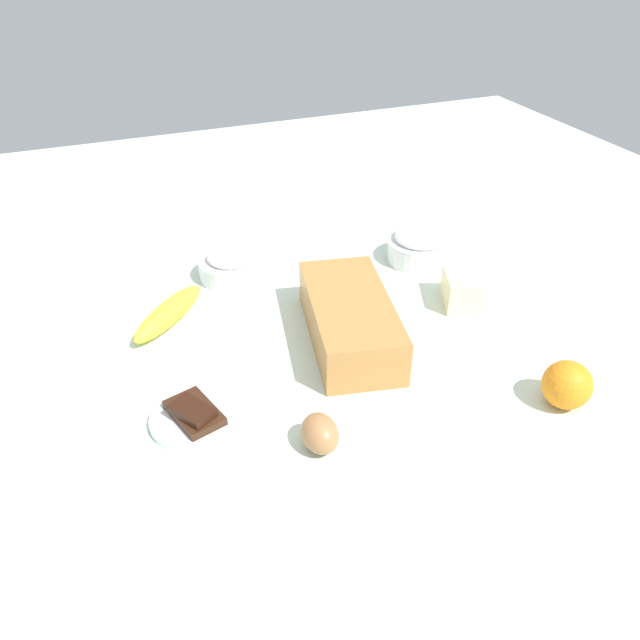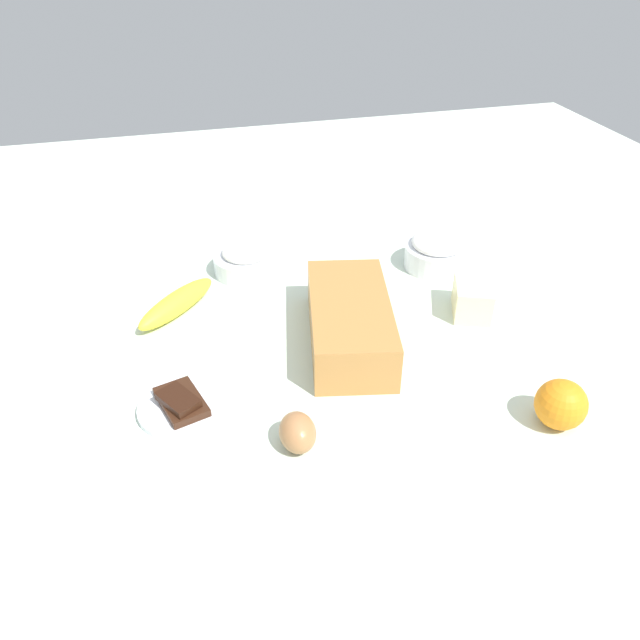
{
  "view_description": "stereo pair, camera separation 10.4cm",
  "coord_description": "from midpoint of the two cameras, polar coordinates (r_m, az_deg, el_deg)",
  "views": [
    {
      "loc": [
        0.8,
        -0.32,
        0.63
      ],
      "look_at": [
        0.0,
        0.0,
        0.04
      ],
      "focal_mm": 35.11,
      "sensor_mm": 36.0,
      "label": 1
    },
    {
      "loc": [
        0.83,
        -0.22,
        0.63
      ],
      "look_at": [
        0.0,
        0.0,
        0.04
      ],
      "focal_mm": 35.11,
      "sensor_mm": 36.0,
      "label": 2
    }
  ],
  "objects": [
    {
      "name": "ground_plane",
      "position": [
        1.07,
        2.79,
        -2.3
      ],
      "size": [
        2.4,
        2.4,
        0.02
      ],
      "primitive_type": "cube",
      "color": "silver"
    },
    {
      "name": "loaf_pan",
      "position": [
        1.04,
        5.61,
        -0.17
      ],
      "size": [
        0.3,
        0.18,
        0.08
      ],
      "rotation": [
        0.0,
        0.0,
        -0.21
      ],
      "color": "#B77A3D",
      "rests_on": "ground_plane"
    },
    {
      "name": "flour_bowl",
      "position": [
        1.25,
        -4.41,
        5.45
      ],
      "size": [
        0.13,
        0.13,
        0.06
      ],
      "color": "white",
      "rests_on": "ground_plane"
    },
    {
      "name": "sugar_bowl",
      "position": [
        1.29,
        12.93,
        6.06
      ],
      "size": [
        0.13,
        0.13,
        0.07
      ],
      "color": "white",
      "rests_on": "ground_plane"
    },
    {
      "name": "banana",
      "position": [
        1.14,
        -10.39,
        1.44
      ],
      "size": [
        0.16,
        0.17,
        0.04
      ],
      "primitive_type": "ellipsoid",
      "rotation": [
        0.0,
        0.0,
        2.35
      ],
      "color": "yellow",
      "rests_on": "ground_plane"
    },
    {
      "name": "orange_fruit",
      "position": [
        0.97,
        24.07,
        -7.16
      ],
      "size": [
        0.07,
        0.07,
        0.07
      ],
      "primitive_type": "sphere",
      "color": "orange",
      "rests_on": "ground_plane"
    },
    {
      "name": "butter_block",
      "position": [
        1.16,
        16.24,
        1.79
      ],
      "size": [
        0.11,
        0.09,
        0.06
      ],
      "primitive_type": "cube",
      "rotation": [
        0.0,
        0.0,
        -0.38
      ],
      "color": "#F4EDB2",
      "rests_on": "ground_plane"
    },
    {
      "name": "egg_near_butter",
      "position": [
        0.86,
        1.46,
        -10.35
      ],
      "size": [
        0.07,
        0.05,
        0.05
      ],
      "primitive_type": "ellipsoid",
      "rotation": [
        0.0,
        1.57,
        3.12
      ],
      "color": "#A87144",
      "rests_on": "ground_plane"
    },
    {
      "name": "chocolate_plate",
      "position": [
        0.93,
        -9.38,
        -7.8
      ],
      "size": [
        0.13,
        0.13,
        0.03
      ],
      "color": "white",
      "rests_on": "ground_plane"
    }
  ]
}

